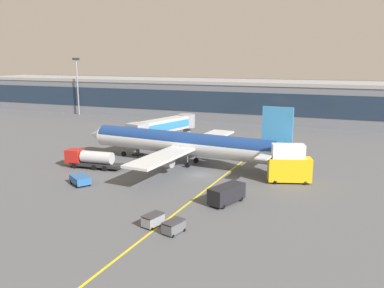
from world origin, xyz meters
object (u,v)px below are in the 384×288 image
object	(u,v)px
pushback_tug	(80,180)
fuel_tanker	(90,159)
main_airliner	(183,143)
baggage_cart_1	(174,226)
lavatory_truck	(227,193)
baggage_cart_0	(153,220)
catering_lift	(289,164)

from	to	relation	value
pushback_tug	fuel_tanker	bearing A→B (deg)	116.97
fuel_tanker	pushback_tug	distance (m)	10.09
main_airliner	baggage_cart_1	xyz separation A→B (m)	(11.17, -28.67, -3.29)
baggage_cart_1	pushback_tug	bearing A→B (deg)	152.86
pushback_tug	main_airliner	bearing A→B (deg)	60.58
fuel_tanker	lavatory_truck	xyz separation A→B (m)	(28.59, -8.14, -0.32)
main_airliner	baggage_cart_0	world-z (taller)	main_airliner
lavatory_truck	baggage_cart_1	xyz separation A→B (m)	(-2.82, -11.68, -0.64)
catering_lift	baggage_cart_0	distance (m)	26.74
fuel_tanker	catering_lift	distance (m)	35.37
catering_lift	pushback_tug	bearing A→B (deg)	-156.04
lavatory_truck	catering_lift	xyz separation A→B (m)	(6.46, 12.74, 1.64)
fuel_tanker	lavatory_truck	size ratio (longest dim) A/B	1.76
fuel_tanker	catering_lift	size ratio (longest dim) A/B	1.51
catering_lift	baggage_cart_0	bearing A→B (deg)	-117.69
catering_lift	pushback_tug	distance (m)	33.44
main_airliner	lavatory_truck	distance (m)	22.17
main_airliner	catering_lift	bearing A→B (deg)	-11.75
lavatory_truck	baggage_cart_0	world-z (taller)	lavatory_truck
catering_lift	pushback_tug	xyz separation A→B (m)	(-30.49, -13.55, -2.22)
lavatory_truck	pushback_tug	bearing A→B (deg)	-178.07
main_airliner	lavatory_truck	xyz separation A→B (m)	(13.99, -16.99, -2.66)
main_airliner	baggage_cart_1	bearing A→B (deg)	-68.72
lavatory_truck	catering_lift	bearing A→B (deg)	63.10
main_airliner	catering_lift	xyz separation A→B (m)	(20.45, -4.25, -1.01)
pushback_tug	baggage_cart_1	bearing A→B (deg)	-27.14
main_airliner	lavatory_truck	bearing A→B (deg)	-50.54
baggage_cart_0	catering_lift	bearing A→B (deg)	62.31
lavatory_truck	baggage_cart_1	distance (m)	12.03
fuel_tanker	baggage_cart_0	world-z (taller)	fuel_tanker
lavatory_truck	catering_lift	distance (m)	14.38
main_airliner	pushback_tug	bearing A→B (deg)	-119.42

